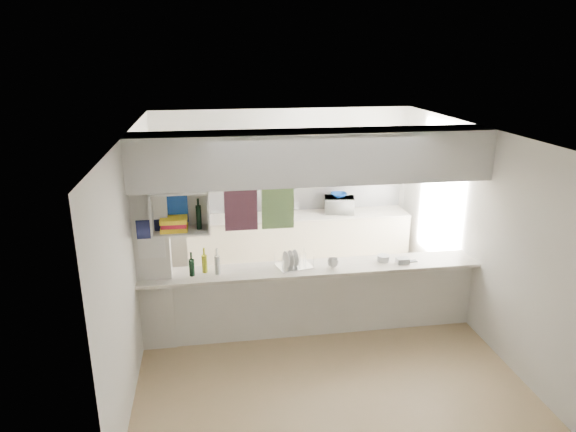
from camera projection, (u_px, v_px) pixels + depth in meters
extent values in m
plane|color=tan|center=(311.00, 332.00, 6.63)|extent=(4.80, 4.80, 0.00)
plane|color=white|center=(315.00, 131.00, 5.83)|extent=(4.80, 4.80, 0.00)
plane|color=silver|center=(284.00, 188.00, 8.48)|extent=(4.20, 0.00, 4.20)
plane|color=silver|center=(135.00, 248.00, 5.92)|extent=(0.00, 4.80, 4.80)
plane|color=silver|center=(474.00, 229.00, 6.54)|extent=(0.00, 4.80, 4.80)
cube|color=silver|center=(312.00, 302.00, 6.49)|extent=(4.20, 0.15, 0.88)
cube|color=#B4AB9E|center=(313.00, 268.00, 6.35)|extent=(4.20, 0.50, 0.04)
cube|color=white|center=(314.00, 157.00, 5.92)|extent=(4.20, 0.50, 0.60)
cube|color=silver|center=(153.00, 247.00, 5.95)|extent=(0.40, 0.18, 2.60)
cube|color=#191E4C|center=(150.00, 229.00, 5.78)|extent=(0.30, 0.01, 0.22)
cube|color=white|center=(152.00, 248.00, 5.85)|extent=(0.30, 0.01, 0.24)
cube|color=#321625|center=(241.00, 206.00, 6.19)|extent=(0.40, 0.02, 0.62)
cube|color=#1C8073|center=(278.00, 204.00, 6.26)|extent=(0.40, 0.02, 0.62)
cube|color=white|center=(182.00, 231.00, 5.84)|extent=(0.65, 0.35, 0.02)
cube|color=white|center=(179.00, 191.00, 5.69)|extent=(0.65, 0.35, 0.02)
cube|color=white|center=(181.00, 207.00, 5.92)|extent=(0.65, 0.02, 0.50)
cube|color=white|center=(152.00, 212.00, 5.72)|extent=(0.02, 0.35, 0.50)
cube|color=white|center=(208.00, 210.00, 5.81)|extent=(0.02, 0.35, 0.50)
cube|color=yellow|center=(174.00, 228.00, 5.81)|extent=(0.30, 0.24, 0.05)
cube|color=red|center=(174.00, 224.00, 5.80)|extent=(0.28, 0.22, 0.05)
cube|color=yellow|center=(174.00, 220.00, 5.78)|extent=(0.30, 0.24, 0.05)
cube|color=navy|center=(176.00, 208.00, 5.88)|extent=(0.26, 0.02, 0.34)
cylinder|color=black|center=(199.00, 217.00, 5.82)|extent=(0.06, 0.06, 0.28)
cube|color=beige|center=(299.00, 242.00, 8.49)|extent=(3.60, 0.60, 0.90)
cube|color=#B4AB9E|center=(299.00, 216.00, 8.35)|extent=(3.60, 0.63, 0.03)
cube|color=silver|center=(296.00, 192.00, 8.52)|extent=(3.60, 0.03, 0.60)
cube|color=beige|center=(285.00, 155.00, 8.14)|extent=(2.62, 0.34, 0.72)
cube|color=white|center=(332.00, 179.00, 8.31)|extent=(0.60, 0.46, 0.12)
cube|color=silver|center=(335.00, 185.00, 8.11)|extent=(0.60, 0.02, 0.05)
imported|color=white|center=(339.00, 205.00, 8.42)|extent=(0.54, 0.42, 0.26)
imported|color=navy|center=(339.00, 195.00, 8.39)|extent=(0.26, 0.26, 0.06)
cube|color=silver|center=(294.00, 266.00, 6.35)|extent=(0.48, 0.40, 0.01)
cylinder|color=white|center=(286.00, 259.00, 6.28)|extent=(0.06, 0.21, 0.21)
cylinder|color=white|center=(291.00, 258.00, 6.30)|extent=(0.06, 0.21, 0.21)
cylinder|color=white|center=(296.00, 257.00, 6.33)|extent=(0.06, 0.21, 0.21)
imported|color=white|center=(333.00, 263.00, 6.29)|extent=(0.17, 0.17, 0.11)
cylinder|color=black|center=(192.00, 268.00, 6.06)|extent=(0.07, 0.07, 0.20)
cylinder|color=black|center=(191.00, 256.00, 6.02)|extent=(0.02, 0.02, 0.09)
cylinder|color=olive|center=(205.00, 264.00, 6.16)|extent=(0.07, 0.07, 0.22)
cylinder|color=olive|center=(204.00, 252.00, 6.11)|extent=(0.02, 0.02, 0.09)
cylinder|color=silver|center=(217.00, 265.00, 6.10)|extent=(0.07, 0.07, 0.23)
cylinder|color=silver|center=(217.00, 252.00, 6.05)|extent=(0.02, 0.02, 0.09)
cylinder|color=silver|center=(383.00, 258.00, 6.51)|extent=(0.15, 0.15, 0.08)
cube|color=silver|center=(403.00, 261.00, 6.45)|extent=(0.15, 0.11, 0.07)
cube|color=black|center=(411.00, 261.00, 6.50)|extent=(0.14, 0.07, 0.01)
cylinder|color=black|center=(272.00, 211.00, 8.31)|extent=(0.10, 0.10, 0.14)
cube|color=brown|center=(276.00, 209.00, 8.34)|extent=(0.11, 0.10, 0.20)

